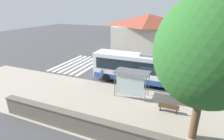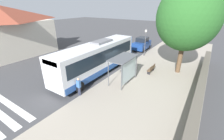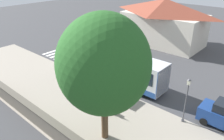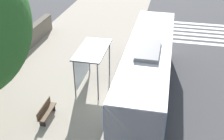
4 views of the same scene
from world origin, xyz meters
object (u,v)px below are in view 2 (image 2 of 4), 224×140
(street_lamp_near, at_px, (145,40))
(shade_tree, at_px, (188,17))
(pedestrian, at_px, (79,85))
(bench, at_px, (151,69))
(parked_car_behind_bus, at_px, (142,44))
(bus_shelter, at_px, (125,62))
(bus, at_px, (97,57))

(street_lamp_near, distance_m, shade_tree, 7.64)
(pedestrian, bearing_deg, street_lamp_near, -91.77)
(shade_tree, bearing_deg, bench, 36.27)
(pedestrian, xyz_separation_m, street_lamp_near, (-0.42, -13.48, 1.42))
(bench, distance_m, parked_car_behind_bus, 9.57)
(street_lamp_near, relative_size, shade_tree, 0.43)
(bus_shelter, bearing_deg, street_lamp_near, -79.93)
(shade_tree, bearing_deg, parked_car_behind_bus, -41.74)
(bus, xyz_separation_m, shade_tree, (-7.60, -5.25, 4.18))
(bus_shelter, xyz_separation_m, street_lamp_near, (1.65, -9.27, 0.23))
(shade_tree, relative_size, parked_car_behind_bus, 2.38)
(bus_shelter, height_order, pedestrian, bus_shelter)
(shade_tree, height_order, parked_car_behind_bus, shade_tree)
(bus_shelter, bearing_deg, parked_car_behind_bus, -74.88)
(shade_tree, bearing_deg, bus_shelter, 54.54)
(street_lamp_near, bearing_deg, bus_shelter, 100.07)
(bus_shelter, relative_size, bench, 1.99)
(bus_shelter, height_order, parked_car_behind_bus, bus_shelter)
(bus_shelter, relative_size, street_lamp_near, 0.83)
(bus_shelter, distance_m, bench, 4.36)
(bench, bearing_deg, bus, 33.77)
(pedestrian, height_order, bench, pedestrian)
(bus_shelter, distance_m, pedestrian, 4.84)
(bus, xyz_separation_m, street_lamp_near, (-1.97, -8.92, 0.55))
(street_lamp_near, height_order, parked_car_behind_bus, street_lamp_near)
(pedestrian, bearing_deg, bus, -71.17)
(bus, relative_size, bench, 6.97)
(street_lamp_near, relative_size, parked_car_behind_bus, 1.02)
(bus, bearing_deg, shade_tree, -145.38)
(pedestrian, xyz_separation_m, shade_tree, (-6.05, -9.81, 5.06))
(pedestrian, bearing_deg, bus_shelter, -116.10)
(bus, relative_size, parked_car_behind_bus, 2.95)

